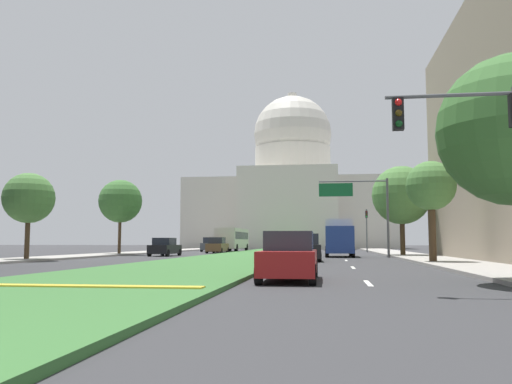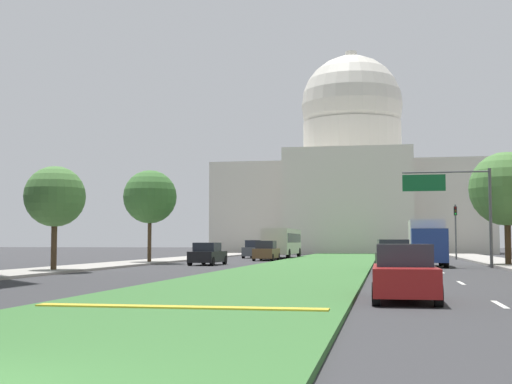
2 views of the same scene
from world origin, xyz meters
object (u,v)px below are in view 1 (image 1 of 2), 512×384
Objects in this scene: street_tree_left_far at (120,201)px; sedan_midblock at (306,248)px; traffic_light_far_right at (367,225)px; sedan_distant at (165,247)px; overhead_guide_sign at (361,201)px; sedan_lead_stopped at (289,257)px; traffic_light_near_right at (482,143)px; street_tree_left_mid at (29,198)px; sedan_very_far at (211,245)px; sedan_far_horizon at (217,246)px; street_tree_right_far at (401,195)px; street_tree_right_mid at (431,187)px; box_truck_delivery at (339,237)px; city_bus at (233,238)px; capitol_building at (293,194)px.

sedan_midblock is (18.42, -13.07, -4.33)m from street_tree_left_far.
sedan_distant is at bearing -135.45° from traffic_light_far_right.
street_tree_left_far is at bearing 169.09° from overhead_guide_sign.
traffic_light_near_right is at bearing -38.76° from sedan_lead_stopped.
street_tree_left_mid is 1.34× the size of sedan_very_far.
traffic_light_near_right is 1.17× the size of sedan_very_far.
sedan_midblock is 25.47m from sedan_far_horizon.
overhead_guide_sign is 0.82× the size of street_tree_right_far.
sedan_distant is (-21.07, -1.36, -4.59)m from street_tree_right_far.
overhead_guide_sign reaches higher than sedan_midblock.
sedan_far_horizon reaches higher than sedan_lead_stopped.
street_tree_right_mid is 0.84× the size of street_tree_left_far.
city_bus is at bearing 122.04° from box_truck_delivery.
box_truck_delivery is (13.33, -12.39, 0.85)m from sedan_far_horizon.
box_truck_delivery is at bearing 110.84° from street_tree_right_mid.
street_tree_right_mid is 1.33× the size of sedan_lead_stopped.
sedan_very_far is at bearing -103.07° from capitol_building.
overhead_guide_sign reaches higher than traffic_light_near_right.
sedan_midblock reaches higher than sedan_lead_stopped.
overhead_guide_sign is at bearing -80.88° from capitol_building.
street_tree_left_mid is at bearing -90.97° from street_tree_left_far.
sedan_very_far is (-8.32, -35.84, -9.75)m from capitol_building.
capitol_building is 8.77× the size of sedan_very_far.
overhead_guide_sign is 1.02× the size of box_truck_delivery.
capitol_building reaches higher than sedan_midblock.
capitol_building is 60.26m from overhead_guide_sign.
street_tree_left_far is at bearing -112.50° from city_bus.
street_tree_right_far reaches higher than street_tree_left_mid.
traffic_light_near_right is 18.86m from street_tree_right_mid.
box_truck_delivery is (2.41, 10.62, 0.83)m from sedan_midblock.
traffic_light_near_right is at bearing -94.45° from street_tree_right_far.
sedan_lead_stopped is (-4.07, -26.26, -3.88)m from overhead_guide_sign.
traffic_light_far_right is 27.19m from sedan_distant.
city_bus is (-10.87, 49.18, 0.99)m from sedan_lead_stopped.
traffic_light_far_right is 47.67m from sedan_lead_stopped.
capitol_building is at bearing 82.88° from sedan_far_horizon.
capitol_building is 58.61m from sedan_distant.
capitol_building reaches higher than box_truck_delivery.
traffic_light_far_right is at bearing 95.76° from street_tree_right_far.
capitol_building is 9.17× the size of sedan_distant.
street_tree_right_mid is at bearing -73.85° from overhead_guide_sign.
street_tree_right_far is 0.72× the size of city_bus.
traffic_light_near_right is 42.13m from street_tree_left_far.
capitol_building is 90.51m from traffic_light_near_right.
sedan_very_far is (5.06, 34.31, -3.38)m from street_tree_left_mid.
capitol_building is at bearing 81.49° from city_bus.
sedan_midblock is at bearing 103.73° from traffic_light_near_right.
street_tree_right_far is 1.73× the size of sedan_lead_stopped.
traffic_light_near_right is 37.39m from sedan_distant.
street_tree_left_far reaches higher than sedan_very_far.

